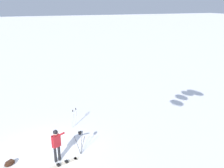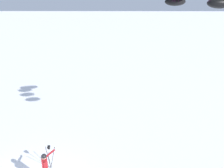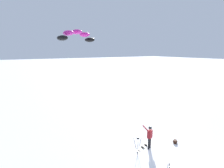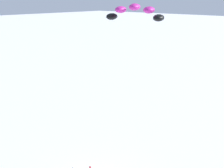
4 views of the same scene
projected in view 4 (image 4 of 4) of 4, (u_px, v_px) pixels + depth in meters
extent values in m
ellipsoid|color=black|center=(159.00, 18.00, 12.77)|extent=(1.39, 1.09, 0.44)
ellipsoid|color=#CC2699|center=(149.00, 10.00, 12.81)|extent=(1.39, 1.09, 0.44)
ellipsoid|color=#CC2699|center=(135.00, 7.00, 13.07)|extent=(1.39, 1.09, 0.44)
ellipsoid|color=#CC2699|center=(121.00, 10.00, 13.46)|extent=(1.39, 1.09, 0.44)
ellipsoid|color=black|center=(112.00, 16.00, 13.85)|extent=(1.39, 1.09, 0.44)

